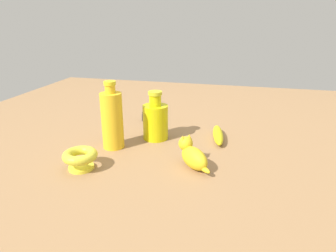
# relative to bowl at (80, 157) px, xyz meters

# --- Properties ---
(ground) EXTENTS (2.00, 2.00, 0.00)m
(ground) POSITION_rel_bowl_xyz_m (-0.20, -0.28, -0.04)
(ground) COLOR #936D47
(bowl) EXTENTS (0.10, 0.10, 0.06)m
(bowl) POSITION_rel_bowl_xyz_m (0.00, 0.00, 0.00)
(bowl) COLOR yellow
(bowl) RESTS_ON ground
(bottle_tall) EXTENTS (0.07, 0.07, 0.23)m
(bottle_tall) POSITION_rel_bowl_xyz_m (-0.03, -0.17, 0.06)
(bottle_tall) COLOR yellow
(bottle_tall) RESTS_ON ground
(cat_figurine) EXTENTS (0.12, 0.12, 0.09)m
(cat_figurine) POSITION_rel_bowl_xyz_m (-0.32, -0.09, 0.00)
(cat_figurine) COLOR gold
(cat_figurine) RESTS_ON ground
(nail_polish_jar) EXTENTS (0.05, 0.05, 0.04)m
(nail_polish_jar) POSITION_rel_bowl_xyz_m (-0.06, -0.48, -0.02)
(nail_polish_jar) COLOR black
(nail_polish_jar) RESTS_ON ground
(bottle_short) EXTENTS (0.09, 0.09, 0.18)m
(bottle_short) POSITION_rel_bowl_xyz_m (-0.15, -0.29, 0.03)
(bottle_short) COLOR #CCC40D
(bottle_short) RESTS_ON ground
(banana) EXTENTS (0.06, 0.19, 0.04)m
(banana) POSITION_rel_bowl_xyz_m (-0.38, -0.33, -0.02)
(banana) COLOR gold
(banana) RESTS_ON ground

